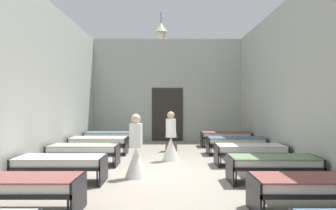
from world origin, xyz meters
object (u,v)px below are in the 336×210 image
Objects in this scene: bed_right_row_3 at (251,150)px; bed_left_row_5 at (110,135)px; bed_left_row_1 at (21,185)px; nurse_near_aisle at (137,155)px; bed_right_row_5 at (226,135)px; bed_left_row_2 at (62,162)px; potted_plant at (172,131)px; bed_right_row_2 at (274,163)px; bed_right_row_1 at (314,186)px; nurse_mid_aisle at (172,143)px; bed_left_row_3 at (85,150)px; bed_left_row_4 at (100,141)px; bed_right_row_4 at (237,141)px.

bed_left_row_5 is at bearing 140.36° from bed_right_row_3.
nurse_near_aisle is at bearing 56.32° from bed_left_row_1.
bed_left_row_2 is at bearing -128.83° from bed_right_row_5.
potted_plant is (-2.15, -1.20, 0.30)m from bed_right_row_5.
bed_left_row_5 is at bearing 128.83° from bed_right_row_2.
bed_right_row_1 is 1.28× the size of nurse_mid_aisle.
bed_left_row_3 is at bearing 180.00° from bed_right_row_3.
nurse_mid_aisle is at bearing 115.52° from bed_right_row_1.
bed_left_row_4 is (-4.59, 5.70, 0.00)m from bed_right_row_1.
bed_left_row_4 is 4.97m from bed_right_row_5.
bed_left_row_4 and bed_left_row_5 have the same top height.
bed_left_row_2 is at bearing -90.00° from bed_left_row_3.
bed_right_row_2 is at bearing -39.64° from bed_left_row_4.
bed_right_row_5 is at bearing 29.26° from potted_plant.
bed_left_row_1 and bed_right_row_1 have the same top height.
bed_right_row_4 is at bearing 0.00° from bed_left_row_4.
bed_right_row_5 is (0.00, 5.70, 0.00)m from bed_right_row_2.
bed_right_row_1 is 1.00× the size of bed_right_row_2.
bed_left_row_2 and bed_left_row_3 have the same top height.
bed_left_row_3 is at bearing -157.50° from bed_right_row_4.
bed_right_row_2 is 7.32m from bed_left_row_5.
potted_plant is at bearing 15.94° from bed_left_row_4.
bed_left_row_1 is 1.00× the size of bed_left_row_3.
bed_left_row_1 is 6.85m from potted_plant.
nurse_mid_aisle is (-2.18, 2.67, 0.09)m from bed_right_row_2.
bed_left_row_1 is 2.85m from nurse_near_aisle.
bed_left_row_2 is 1.90m from bed_left_row_3.
bed_right_row_2 is at bearing -51.17° from bed_left_row_5.
bed_left_row_1 is 1.00× the size of bed_right_row_1.
potted_plant reaches higher than bed_right_row_4.
bed_left_row_4 is at bearing 140.36° from bed_right_row_2.
bed_left_row_3 and bed_right_row_5 have the same top height.
bed_right_row_5 is 1.28× the size of nurse_near_aisle.
bed_left_row_4 is (0.00, 1.90, 0.00)m from bed_left_row_3.
bed_left_row_1 is at bearing -90.00° from bed_left_row_5.
bed_right_row_3 is 5.96m from bed_left_row_5.
bed_left_row_5 is (-4.59, 3.80, 0.00)m from bed_right_row_3.
bed_left_row_1 is at bearing -90.00° from bed_left_row_4.
bed_right_row_3 is 3.33m from nurse_near_aisle.
bed_left_row_2 is 1.00× the size of bed_left_row_5.
bed_left_row_1 is 4.97m from bed_right_row_2.
bed_right_row_4 is at bearing 155.45° from nurse_mid_aisle.
bed_left_row_1 and bed_right_row_5 have the same top height.
bed_right_row_4 is 1.00× the size of bed_left_row_5.
bed_left_row_1 is 1.00× the size of bed_left_row_5.
bed_right_row_5 is (4.59, 1.90, 0.00)m from bed_left_row_4.
bed_right_row_3 is 1.90m from bed_right_row_4.
nurse_mid_aisle is (-2.18, -1.13, 0.09)m from bed_right_row_4.
bed_right_row_3 is at bearing 90.00° from bed_right_row_2.
bed_right_row_3 is at bearing -90.00° from bed_right_row_4.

